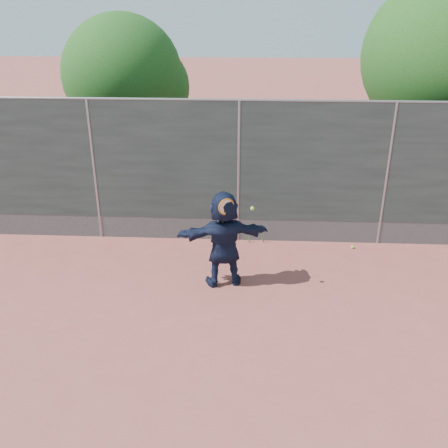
{
  "coord_description": "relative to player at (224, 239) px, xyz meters",
  "views": [
    {
      "loc": [
        0.22,
        -6.24,
        4.79
      ],
      "look_at": [
        -0.2,
        1.69,
        1.19
      ],
      "focal_mm": 40.0,
      "sensor_mm": 36.0,
      "label": 1
    }
  ],
  "objects": [
    {
      "name": "ball_ground",
      "position": [
        2.62,
        1.52,
        -0.86
      ],
      "size": [
        0.07,
        0.07,
        0.07
      ],
      "primitive_type": "sphere",
      "color": "#A0D42F",
      "rests_on": "ground"
    },
    {
      "name": "fence",
      "position": [
        0.2,
        1.81,
        0.69
      ],
      "size": [
        20.0,
        0.06,
        3.03
      ],
      "color": "#38423D",
      "rests_on": "ground"
    },
    {
      "name": "swing_action",
      "position": [
        0.09,
        -0.19,
        0.69
      ],
      "size": [
        0.6,
        0.17,
        0.51
      ],
      "color": "orange",
      "rests_on": "ground"
    },
    {
      "name": "tree_left",
      "position": [
        -2.65,
        4.87,
        2.05
      ],
      "size": [
        3.15,
        3.0,
        4.53
      ],
      "color": "#382314",
      "rests_on": "ground"
    },
    {
      "name": "weed_clump",
      "position": [
        0.49,
        1.7,
        -0.76
      ],
      "size": [
        0.68,
        0.07,
        0.3
      ],
      "color": "#387226",
      "rests_on": "ground"
    },
    {
      "name": "ground",
      "position": [
        0.2,
        -1.69,
        -0.89
      ],
      "size": [
        80.0,
        80.0,
        0.0
      ],
      "primitive_type": "plane",
      "color": "#9E4C42",
      "rests_on": "ground"
    },
    {
      "name": "player",
      "position": [
        0.0,
        0.0,
        0.0
      ],
      "size": [
        1.72,
        0.85,
        1.78
      ],
      "primitive_type": "imported",
      "rotation": [
        0.0,
        0.0,
        3.34
      ],
      "color": "#121A32",
      "rests_on": "ground"
    }
  ]
}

